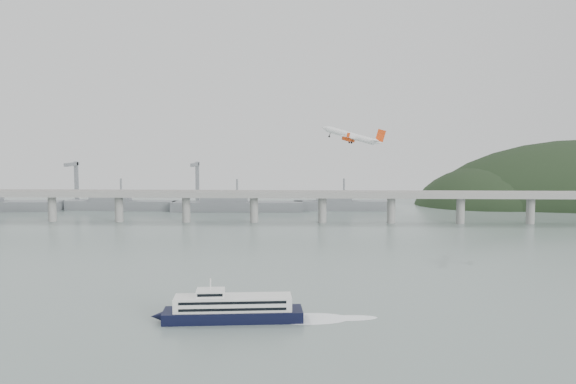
{
  "coord_description": "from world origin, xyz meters",
  "views": [
    {
      "loc": [
        10.33,
        -241.45,
        63.79
      ],
      "look_at": [
        0.0,
        55.0,
        36.0
      ],
      "focal_mm": 38.0,
      "sensor_mm": 36.0,
      "label": 1
    }
  ],
  "objects": [
    {
      "name": "ferry",
      "position": [
        -15.77,
        -37.06,
        4.03
      ],
      "size": [
        78.89,
        18.83,
        14.88
      ],
      "rotation": [
        0.0,
        0.0,
        0.1
      ],
      "color": "black",
      "rests_on": "ground"
    },
    {
      "name": "distant_fleet",
      "position": [
        -155.36,
        265.08,
        6.22
      ],
      "size": [
        453.0,
        60.9,
        40.0
      ],
      "color": "slate",
      "rests_on": "ground"
    },
    {
      "name": "bridge",
      "position": [
        -1.15,
        200.0,
        17.65
      ],
      "size": [
        800.0,
        22.0,
        23.9
      ],
      "color": "gray",
      "rests_on": "ground"
    },
    {
      "name": "ground",
      "position": [
        0.0,
        0.0,
        0.0
      ],
      "size": [
        900.0,
        900.0,
        0.0
      ],
      "primitive_type": "plane",
      "color": "slate",
      "rests_on": "ground"
    },
    {
      "name": "airliner",
      "position": [
        33.58,
        90.65,
        63.19
      ],
      "size": [
        35.21,
        32.69,
        12.28
      ],
      "rotation": [
        0.05,
        -0.27,
        2.82
      ],
      "color": "white",
      "rests_on": "ground"
    }
  ]
}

